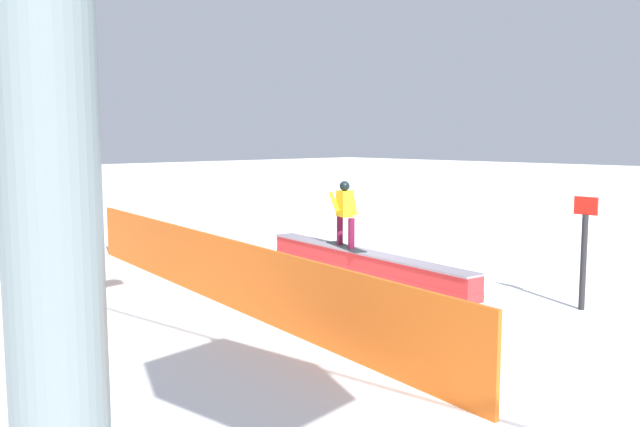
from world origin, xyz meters
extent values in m
plane|color=white|center=(0.00, 0.00, 0.00)|extent=(120.00, 120.00, 0.00)
cube|color=red|center=(0.00, 0.00, 0.24)|extent=(6.20, 1.18, 0.47)
cube|color=red|center=(0.00, 0.00, 0.12)|extent=(6.21, 1.19, 0.11)
cube|color=gray|center=(0.00, 0.00, 0.49)|extent=(6.21, 1.24, 0.04)
cube|color=black|center=(0.60, -0.07, 0.52)|extent=(1.56, 0.81, 0.01)
cylinder|color=maroon|center=(0.89, -0.18, 0.85)|extent=(0.18, 0.18, 0.65)
cylinder|color=maroon|center=(0.32, 0.03, 0.85)|extent=(0.18, 0.18, 0.65)
cube|color=yellow|center=(0.66, -0.09, 1.46)|extent=(0.46, 0.36, 0.56)
sphere|color=black|center=(0.66, -0.09, 1.85)|extent=(0.22, 0.22, 0.22)
cylinder|color=yellow|center=(0.88, 0.00, 1.49)|extent=(0.46, 0.24, 0.45)
cylinder|color=yellow|center=(0.51, -0.21, 1.49)|extent=(0.31, 0.19, 0.54)
cube|color=orange|center=(0.00, 3.59, 0.59)|extent=(12.02, 1.55, 1.18)
cylinder|color=#262628|center=(-4.49, -0.63, 0.81)|extent=(0.10, 0.10, 1.62)
cube|color=red|center=(-4.49, -0.63, 1.77)|extent=(0.40, 0.04, 0.30)
camera|label=1|loc=(-9.53, 10.06, 2.89)|focal=37.24mm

